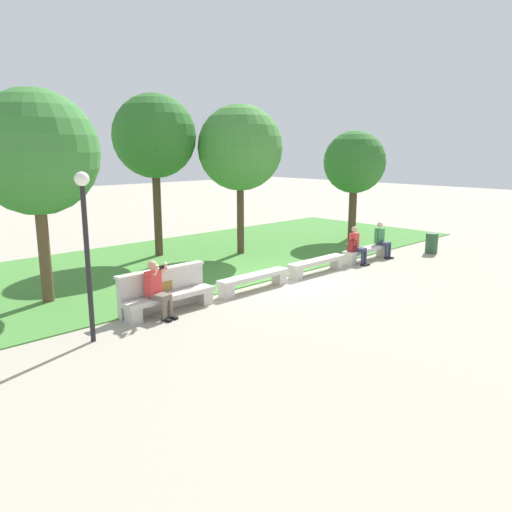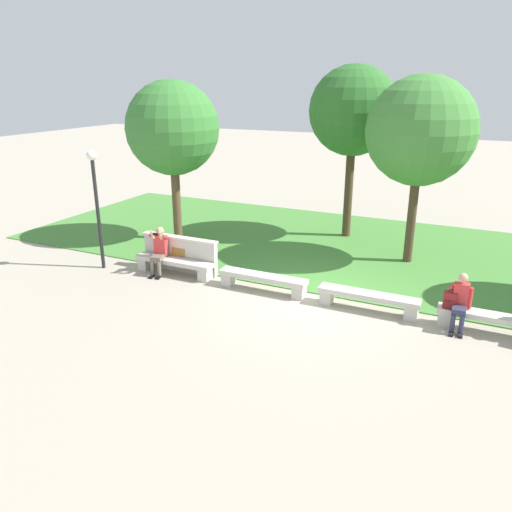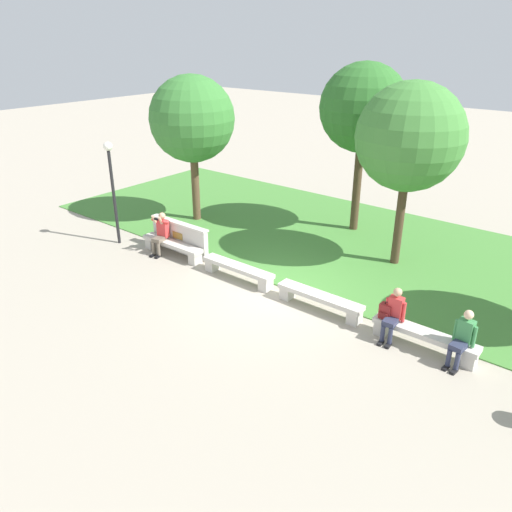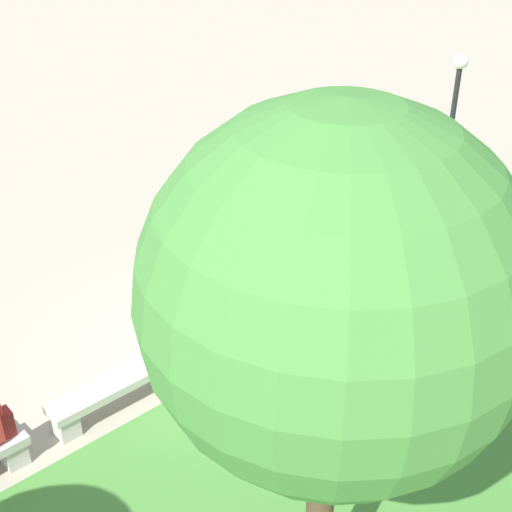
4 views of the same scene
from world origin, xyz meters
TOP-DOWN VIEW (x-y plane):
  - ground_plane at (0.00, 0.00)m, footprint 80.00×80.00m
  - grass_strip at (0.00, 4.38)m, footprint 22.51×8.00m
  - bench_main at (-4.08, 0.00)m, footprint 2.36×0.40m
  - bench_near at (-1.36, 0.00)m, footprint 2.36×0.40m
  - bench_mid at (1.36, 0.00)m, footprint 2.36×0.40m
  - bench_far at (4.08, 0.00)m, footprint 2.36×0.40m
  - backrest_wall_with_plaque at (-4.08, 0.34)m, footprint 2.37×0.24m
  - person_photographer at (-4.49, -0.08)m, footprint 0.52×0.77m
  - person_distant at (3.34, -0.07)m, footprint 0.48×0.68m
  - backpack at (3.14, -0.04)m, footprint 0.28×0.24m
  - tree_behind_wall at (-5.83, 2.84)m, footprint 2.99×2.99m
  - tree_left_background at (1.64, 3.84)m, footprint 3.01×3.01m
  - tree_right_background at (-0.73, 5.60)m, footprint 2.88×2.88m
  - lamp_post at (-6.24, -0.42)m, footprint 0.28×0.28m

SIDE VIEW (x-z plane):
  - ground_plane at x=0.00m, z-range 0.00..0.00m
  - grass_strip at x=0.00m, z-range 0.00..0.03m
  - bench_main at x=-4.08m, z-range 0.08..0.53m
  - bench_near at x=-1.36m, z-range 0.08..0.53m
  - bench_mid at x=1.36m, z-range 0.08..0.53m
  - bench_far at x=4.08m, z-range 0.08..0.53m
  - backrest_wall_with_plaque at x=-4.08m, z-range 0.01..1.02m
  - backpack at x=3.14m, z-range 0.41..0.84m
  - person_distant at x=3.34m, z-range 0.04..1.30m
  - person_photographer at x=-4.49m, z-range 0.08..1.40m
  - lamp_post at x=-6.24m, z-range 0.56..3.93m
  - tree_behind_wall at x=-5.83m, z-range 1.09..6.29m
  - tree_left_background at x=1.64m, z-range 1.14..6.48m
  - tree_right_background at x=-0.73m, z-range 1.36..7.02m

